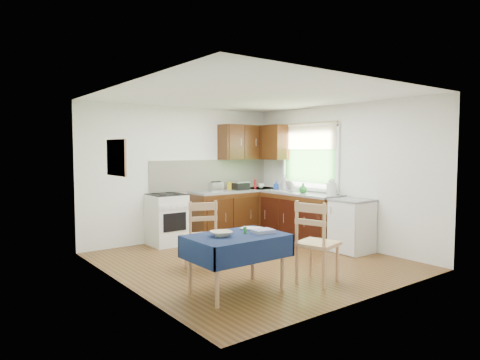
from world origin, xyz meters
TOP-DOWN VIEW (x-y plane):
  - floor at (0.00, 0.00)m, footprint 4.20×4.20m
  - ceiling at (0.00, 0.00)m, footprint 4.00×4.20m
  - wall_back at (0.00, 2.10)m, footprint 4.00×0.02m
  - wall_front at (0.00, -2.10)m, footprint 4.00×0.02m
  - wall_left at (-2.00, 0.00)m, footprint 0.02×4.20m
  - wall_right at (2.00, 0.00)m, footprint 0.02×4.20m
  - base_cabinets at (1.36, 1.26)m, footprint 1.90×2.30m
  - worktop_back at (1.05, 1.80)m, footprint 1.90×0.60m
  - worktop_right at (1.70, 0.65)m, footprint 0.60×1.70m
  - worktop_corner at (1.70, 1.80)m, footprint 0.60×0.60m
  - splashback at (0.65, 2.08)m, footprint 2.70×0.02m
  - upper_cabinets at (1.52, 1.80)m, footprint 1.20×0.85m
  - stove at (-0.50, 1.80)m, footprint 0.60×0.61m
  - window at (1.97, 0.70)m, footprint 0.04×1.48m
  - fridge at (1.70, -0.55)m, footprint 0.58×0.60m
  - corkboard at (-1.97, 0.30)m, footprint 0.04×0.62m
  - dining_table at (-1.03, -1.01)m, footprint 1.15×0.78m
  - chair_far at (-0.87, 0.03)m, footprint 0.56×0.56m
  - chair_near at (-0.03, -1.34)m, footprint 0.58×0.58m
  - toaster at (0.53, 1.75)m, footprint 0.26×0.16m
  - sandwich_press at (1.12, 1.76)m, footprint 0.29×0.26m
  - sauce_bottle at (1.45, 1.70)m, footprint 0.04×0.04m
  - yellow_packet at (0.97, 1.89)m, footprint 0.12×0.09m
  - dish_rack at (1.65, 1.00)m, footprint 0.44×0.34m
  - kettle at (1.76, -0.05)m, footprint 0.18×0.18m
  - cup at (1.65, 1.75)m, footprint 0.15×0.15m
  - soap_bottle_a at (1.66, 1.03)m, footprint 0.17×0.17m
  - soap_bottle_b at (1.62, 1.24)m, footprint 0.12×0.12m
  - soap_bottle_c at (1.65, 0.53)m, footprint 0.17×0.17m
  - plate_bowl at (-1.21, -0.96)m, footprint 0.29×0.29m
  - book at (-0.73, -0.88)m, footprint 0.29×0.31m
  - spice_jar at (-0.90, -1.01)m, footprint 0.04×0.04m
  - tea_towel at (-0.70, -1.10)m, footprint 0.28×0.23m

SIDE VIEW (x-z plane):
  - floor at x=0.00m, z-range 0.00..0.00m
  - base_cabinets at x=1.36m, z-range 0.00..0.86m
  - fridge at x=1.70m, z-range 0.00..0.88m
  - stove at x=-0.50m, z-range 0.00..0.92m
  - chair_far at x=-0.87m, z-range 0.03..1.03m
  - chair_near at x=-0.03m, z-range 0.03..1.09m
  - dining_table at x=-1.03m, z-range 0.24..0.93m
  - book at x=-0.73m, z-range 0.69..0.71m
  - tea_towel at x=-0.70m, z-range 0.69..0.74m
  - plate_bowl at x=-1.21m, z-range 0.69..0.75m
  - spice_jar at x=-0.90m, z-range 0.69..0.78m
  - worktop_back at x=1.05m, z-range 0.86..0.90m
  - worktop_right at x=1.70m, z-range 0.86..0.90m
  - worktop_corner at x=1.70m, z-range 0.86..0.90m
  - dish_rack at x=1.65m, z-range 0.82..1.03m
  - cup at x=1.65m, z-range 0.90..1.00m
  - yellow_packet at x=0.97m, z-range 0.90..1.04m
  - sandwich_press at x=1.12m, z-range 0.90..1.07m
  - toaster at x=0.53m, z-range 0.89..1.09m
  - soap_bottle_c at x=1.65m, z-range 0.90..1.09m
  - soap_bottle_b at x=1.62m, z-range 0.90..1.09m
  - sauce_bottle at x=1.45m, z-range 0.90..1.10m
  - kettle at x=1.76m, z-range 0.88..1.18m
  - soap_bottle_a at x=1.66m, z-range 0.90..1.22m
  - splashback at x=0.65m, z-range 0.90..1.50m
  - wall_back at x=0.00m, z-range 0.00..2.50m
  - wall_front at x=0.00m, z-range 0.00..2.50m
  - wall_left at x=-2.00m, z-range 0.00..2.50m
  - wall_right at x=2.00m, z-range 0.00..2.50m
  - corkboard at x=-1.97m, z-range 1.36..1.83m
  - window at x=1.97m, z-range 1.02..2.28m
  - upper_cabinets at x=1.52m, z-range 1.50..2.20m
  - ceiling at x=0.00m, z-range 2.49..2.51m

